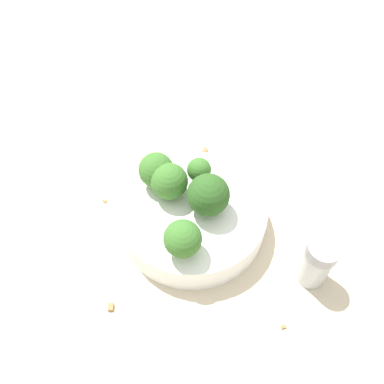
{
  "coord_description": "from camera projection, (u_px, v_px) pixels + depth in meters",
  "views": [
    {
      "loc": [
        -0.12,
        -0.26,
        0.44
      ],
      "look_at": [
        0.0,
        0.0,
        0.07
      ],
      "focal_mm": 35.0,
      "sensor_mm": 36.0,
      "label": 1
    }
  ],
  "objects": [
    {
      "name": "almond_crumb_1",
      "position": [
        105.0,
        200.0,
        0.54
      ],
      "size": [
        0.01,
        0.01,
        0.01
      ],
      "primitive_type": "cube",
      "rotation": [
        0.0,
        0.0,
        2.08
      ],
      "color": "olive",
      "rests_on": "ground_plane"
    },
    {
      "name": "almond_crumb_0",
      "position": [
        159.0,
        156.0,
        0.6
      ],
      "size": [
        0.01,
        0.01,
        0.01
      ],
      "primitive_type": "cube",
      "rotation": [
        0.0,
        0.0,
        2.3
      ],
      "color": "#AD7F4C",
      "rests_on": "ground_plane"
    },
    {
      "name": "almond_crumb_3",
      "position": [
        111.0,
        306.0,
        0.44
      ],
      "size": [
        0.01,
        0.01,
        0.01
      ],
      "primitive_type": "cube",
      "rotation": [
        0.0,
        0.0,
        1.16
      ],
      "color": "olive",
      "rests_on": "ground_plane"
    },
    {
      "name": "broccoli_floret_0",
      "position": [
        208.0,
        195.0,
        0.46
      ],
      "size": [
        0.05,
        0.05,
        0.06
      ],
      "color": "#7A9E5B",
      "rests_on": "bowl"
    },
    {
      "name": "broccoli_floret_1",
      "position": [
        169.0,
        182.0,
        0.48
      ],
      "size": [
        0.05,
        0.05,
        0.05
      ],
      "color": "#8EB770",
      "rests_on": "bowl"
    },
    {
      "name": "bowl",
      "position": [
        192.0,
        215.0,
        0.51
      ],
      "size": [
        0.2,
        0.2,
        0.04
      ],
      "primitive_type": "cylinder",
      "color": "white",
      "rests_on": "ground_plane"
    },
    {
      "name": "broccoli_floret_2",
      "position": [
        156.0,
        171.0,
        0.49
      ],
      "size": [
        0.05,
        0.05,
        0.05
      ],
      "color": "#7A9E5B",
      "rests_on": "bowl"
    },
    {
      "name": "almond_crumb_4",
      "position": [
        205.0,
        149.0,
        0.61
      ],
      "size": [
        0.01,
        0.01,
        0.01
      ],
      "primitive_type": "cube",
      "rotation": [
        0.0,
        0.0,
        4.05
      ],
      "color": "olive",
      "rests_on": "ground_plane"
    },
    {
      "name": "broccoli_floret_4",
      "position": [
        183.0,
        239.0,
        0.43
      ],
      "size": [
        0.04,
        0.04,
        0.05
      ],
      "color": "#8EB770",
      "rests_on": "bowl"
    },
    {
      "name": "pepper_shaker",
      "position": [
        317.0,
        263.0,
        0.44
      ],
      "size": [
        0.04,
        0.04,
        0.07
      ],
      "color": "#B2B7BC",
      "rests_on": "ground_plane"
    },
    {
      "name": "broccoli_floret_3",
      "position": [
        199.0,
        171.0,
        0.5
      ],
      "size": [
        0.03,
        0.03,
        0.04
      ],
      "color": "#8EB770",
      "rests_on": "bowl"
    },
    {
      "name": "ground_plane",
      "position": [
        192.0,
        223.0,
        0.52
      ],
      "size": [
        3.0,
        3.0,
        0.0
      ],
      "primitive_type": "plane",
      "color": "beige"
    },
    {
      "name": "almond_crumb_2",
      "position": [
        284.0,
        326.0,
        0.43
      ],
      "size": [
        0.01,
        0.0,
        0.01
      ],
      "primitive_type": "cube",
      "rotation": [
        0.0,
        0.0,
        2.96
      ],
      "color": "olive",
      "rests_on": "ground_plane"
    }
  ]
}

